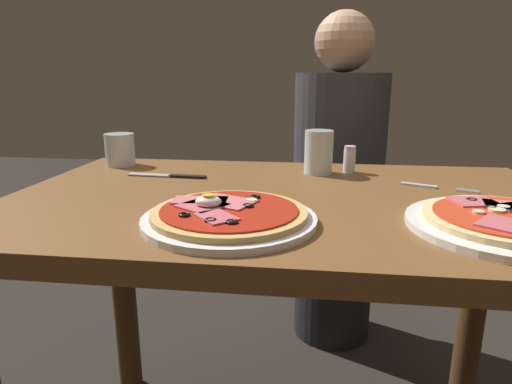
{
  "coord_description": "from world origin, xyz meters",
  "views": [
    {
      "loc": [
        0.05,
        -0.87,
        0.97
      ],
      "look_at": [
        -0.05,
        -0.09,
        0.77
      ],
      "focal_mm": 30.89,
      "sensor_mm": 36.0,
      "label": 1
    }
  ],
  "objects": [
    {
      "name": "water_glass_far",
      "position": [
        0.07,
        0.22,
        0.78
      ],
      "size": [
        0.07,
        0.07,
        0.11
      ],
      "color": "silver",
      "rests_on": "dining_table"
    },
    {
      "name": "salt_shaker",
      "position": [
        0.14,
        0.24,
        0.77
      ],
      "size": [
        0.03,
        0.03,
        0.07
      ],
      "color": "white",
      "rests_on": "dining_table"
    },
    {
      "name": "pizza_foreground",
      "position": [
        -0.08,
        -0.18,
        0.75
      ],
      "size": [
        0.29,
        0.29,
        0.05
      ],
      "color": "white",
      "rests_on": "dining_table"
    },
    {
      "name": "water_glass_near",
      "position": [
        -0.46,
        0.25,
        0.77
      ],
      "size": [
        0.08,
        0.08,
        0.09
      ],
      "color": "silver",
      "rests_on": "dining_table"
    },
    {
      "name": "diner_person",
      "position": [
        0.15,
        0.7,
        0.56
      ],
      "size": [
        0.32,
        0.32,
        1.18
      ],
      "rotation": [
        0.0,
        0.0,
        3.14
      ],
      "color": "black",
      "rests_on": "ground"
    },
    {
      "name": "pizza_across_left",
      "position": [
        0.36,
        -0.16,
        0.75
      ],
      "size": [
        0.31,
        0.31,
        0.03
      ],
      "color": "white",
      "rests_on": "dining_table"
    },
    {
      "name": "knife",
      "position": [
        -0.28,
        0.13,
        0.74
      ],
      "size": [
        0.2,
        0.03,
        0.01
      ],
      "color": "silver",
      "rests_on": "dining_table"
    },
    {
      "name": "fork",
      "position": [
        0.31,
        0.1,
        0.74
      ],
      "size": [
        0.15,
        0.08,
        0.0
      ],
      "color": "silver",
      "rests_on": "dining_table"
    },
    {
      "name": "dining_table",
      "position": [
        0.0,
        0.0,
        0.6
      ],
      "size": [
        1.13,
        0.7,
        0.74
      ],
      "color": "brown",
      "rests_on": "ground"
    }
  ]
}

